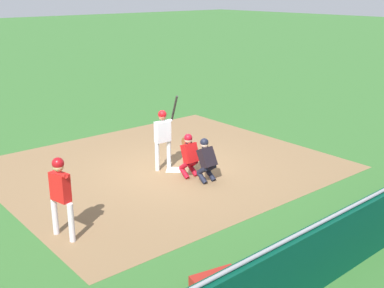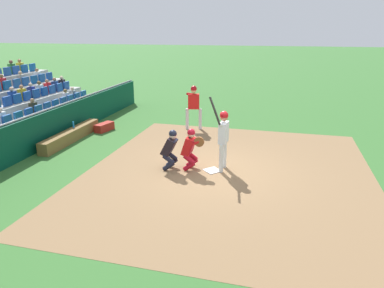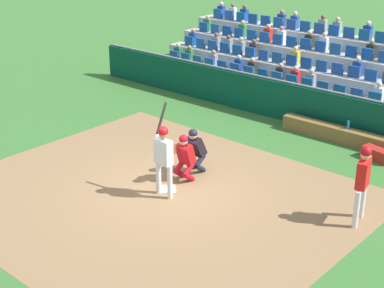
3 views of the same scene
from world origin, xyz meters
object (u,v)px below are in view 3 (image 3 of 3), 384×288
catcher_crouching (184,155)px  dugout_bench (336,134)px  batter_at_plate (163,153)px  home_plate_marker (167,189)px  water_bottle_on_bench (348,125)px  home_plate_umpire (195,148)px  equipment_duffel_bag (378,154)px  on_deck_batter (363,176)px

catcher_crouching → dugout_bench: catcher_crouching is taller
batter_at_plate → catcher_crouching: size_ratio=1.75×
home_plate_marker → water_bottle_on_bench: 6.21m
batter_at_plate → home_plate_umpire: 1.65m
catcher_crouching → home_plate_umpire: catcher_crouching is taller
equipment_duffel_bag → dugout_bench: bearing=-7.1°
water_bottle_on_bench → on_deck_batter: 4.91m
catcher_crouching → equipment_duffel_bag: bearing=-125.9°
dugout_bench → equipment_duffel_bag: bearing=159.8°
catcher_crouching → home_plate_umpire: 0.61m
catcher_crouching → equipment_duffel_bag: catcher_crouching is taller
home_plate_marker → on_deck_batter: bearing=-159.7°
batter_at_plate → home_plate_umpire: size_ratio=1.80×
batter_at_plate → equipment_duffel_bag: batter_at_plate is taller
home_plate_marker → equipment_duffel_bag: 6.15m
water_bottle_on_bench → catcher_crouching: bearing=68.7°
home_plate_umpire → dugout_bench: home_plate_umpire is taller
catcher_crouching → dugout_bench: bearing=-108.3°
home_plate_marker → batter_at_plate: batter_at_plate is taller
on_deck_batter → equipment_duffel_bag: bearing=-72.3°
home_plate_marker → catcher_crouching: size_ratio=0.34×
home_plate_marker → water_bottle_on_bench: (-1.99, -5.86, 0.55)m
home_plate_marker → on_deck_batter: size_ratio=0.24×
water_bottle_on_bench → equipment_duffel_bag: (-1.26, 0.64, -0.40)m
dugout_bench → water_bottle_on_bench: size_ratio=14.65×
home_plate_marker → batter_at_plate: bearing=120.8°
catcher_crouching → equipment_duffel_bag: (-3.28, -4.53, -0.56)m
catcher_crouching → home_plate_marker: bearing=91.8°
home_plate_umpire → on_deck_batter: on_deck_batter is taller
home_plate_marker → equipment_duffel_bag: (-3.26, -5.22, 0.15)m
home_plate_umpire → equipment_duffel_bag: bearing=-130.8°
batter_at_plate → water_bottle_on_bench: 6.43m
home_plate_umpire → catcher_crouching: bearing=101.8°
home_plate_marker → home_plate_umpire: 1.45m
catcher_crouching → dugout_bench: (-1.69, -5.12, -0.51)m
equipment_duffel_bag → on_deck_batter: (-1.14, 3.59, 0.99)m
on_deck_batter → home_plate_umpire: bearing=4.4°
catcher_crouching → on_deck_batter: (-4.42, -0.94, 0.43)m
batter_at_plate → catcher_crouching: 1.07m
batter_at_plate → dugout_bench: size_ratio=0.64×
equipment_duffel_bag → on_deck_batter: 3.90m
home_plate_marker → batter_at_plate: 1.18m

